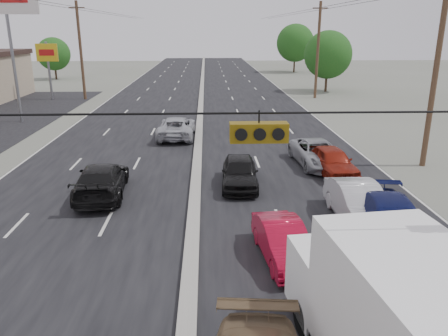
{
  "coord_description": "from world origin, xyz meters",
  "views": [
    {
      "loc": [
        0.57,
        -7.65,
        7.22
      ],
      "look_at": [
        1.2,
        8.09,
        2.2
      ],
      "focal_mm": 35.0,
      "sensor_mm": 36.0,
      "label": 1
    }
  ],
  "objects": [
    {
      "name": "center_median",
      "position": [
        0.0,
        30.0,
        0.1
      ],
      "size": [
        0.5,
        160.0,
        0.2
      ],
      "primitive_type": "cube",
      "color": "gray",
      "rests_on": "ground"
    },
    {
      "name": "traffic_signals",
      "position": [
        1.4,
        0.0,
        5.49
      ],
      "size": [
        25.0,
        0.3,
        0.54
      ],
      "color": "black",
      "rests_on": "ground"
    },
    {
      "name": "utility_pole_right_c",
      "position": [
        12.5,
        40.0,
        5.11
      ],
      "size": [
        1.6,
        0.3,
        10.0
      ],
      "color": "#422D1E",
      "rests_on": "ground"
    },
    {
      "name": "queue_car_a",
      "position": [
        2.11,
        12.05,
        0.71
      ],
      "size": [
        1.91,
        4.28,
        1.43
      ],
      "primitive_type": "imported",
      "rotation": [
        0.0,
        0.0,
        -0.05
      ],
      "color": "black",
      "rests_on": "ground"
    },
    {
      "name": "tree_right_mid",
      "position": [
        15.0,
        45.0,
        4.34
      ],
      "size": [
        5.6,
        5.6,
        7.14
      ],
      "color": "#382619",
      "rests_on": "ground"
    },
    {
      "name": "road_surface",
      "position": [
        0.0,
        30.0,
        0.0
      ],
      "size": [
        20.0,
        160.0,
        0.02
      ],
      "primitive_type": "cube",
      "color": "black",
      "rests_on": "ground"
    },
    {
      "name": "box_truck",
      "position": [
        4.18,
        -0.88,
        1.77
      ],
      "size": [
        3.08,
        7.03,
        3.46
      ],
      "rotation": [
        0.0,
        0.0,
        0.11
      ],
      "color": "black",
      "rests_on": "ground"
    },
    {
      "name": "red_sedan",
      "position": [
        3.0,
        5.02,
        0.63
      ],
      "size": [
        1.75,
        3.94,
        1.26
      ],
      "primitive_type": "imported",
      "rotation": [
        0.0,
        0.0,
        0.11
      ],
      "color": "#AD0A26",
      "rests_on": "ground"
    },
    {
      "name": "queue_car_c",
      "position": [
        6.66,
        15.24,
        0.68
      ],
      "size": [
        2.65,
        5.08,
        1.37
      ],
      "primitive_type": "imported",
      "rotation": [
        0.0,
        0.0,
        0.08
      ],
      "color": "#9A9CA1",
      "rests_on": "ground"
    },
    {
      "name": "oncoming_near",
      "position": [
        -4.2,
        11.08,
        0.74
      ],
      "size": [
        2.46,
        5.24,
        1.48
      ],
      "primitive_type": "imported",
      "rotation": [
        0.0,
        0.0,
        3.22
      ],
      "color": "black",
      "rests_on": "ground"
    },
    {
      "name": "queue_car_d",
      "position": [
        7.0,
        5.97,
        0.76
      ],
      "size": [
        2.85,
        5.51,
        1.53
      ],
      "primitive_type": "imported",
      "rotation": [
        0.0,
        0.0,
        -0.14
      ],
      "color": "#0F164E",
      "rests_on": "ground"
    },
    {
      "name": "pole_sign_billboard",
      "position": [
        -14.5,
        28.0,
        8.87
      ],
      "size": [
        5.0,
        0.25,
        11.0
      ],
      "color": "slate",
      "rests_on": "ground"
    },
    {
      "name": "pole_sign_far",
      "position": [
        -16.0,
        40.0,
        4.41
      ],
      "size": [
        2.2,
        0.25,
        6.0
      ],
      "color": "slate",
      "rests_on": "ground"
    },
    {
      "name": "oncoming_far",
      "position": [
        -1.53,
        22.12,
        0.72
      ],
      "size": [
        2.51,
        5.26,
        1.45
      ],
      "primitive_type": "imported",
      "rotation": [
        0.0,
        0.0,
        3.12
      ],
      "color": "#ABADB3",
      "rests_on": "ground"
    },
    {
      "name": "tree_right_far",
      "position": [
        16.0,
        70.0,
        4.96
      ],
      "size": [
        6.4,
        6.4,
        8.16
      ],
      "color": "#382619",
      "rests_on": "ground"
    },
    {
      "name": "queue_car_b",
      "position": [
        6.42,
        7.82,
        0.75
      ],
      "size": [
        1.63,
        4.57,
        1.5
      ],
      "primitive_type": "imported",
      "rotation": [
        0.0,
        0.0,
        0.01
      ],
      "color": "silver",
      "rests_on": "ground"
    },
    {
      "name": "tree_left_far",
      "position": [
        -22.0,
        60.0,
        3.72
      ],
      "size": [
        4.8,
        4.8,
        6.12
      ],
      "color": "#382619",
      "rests_on": "ground"
    },
    {
      "name": "utility_pole_right_b",
      "position": [
        12.5,
        15.0,
        5.11
      ],
      "size": [
        1.6,
        0.3,
        10.0
      ],
      "color": "#422D1E",
      "rests_on": "ground"
    },
    {
      "name": "utility_pole_left_c",
      "position": [
        -12.5,
        40.0,
        5.11
      ],
      "size": [
        1.6,
        0.3,
        10.0
      ],
      "color": "#422D1E",
      "rests_on": "ground"
    },
    {
      "name": "queue_car_e",
      "position": [
        7.0,
        13.62,
        0.71
      ],
      "size": [
        2.15,
        4.35,
        1.43
      ],
      "primitive_type": "imported",
      "rotation": [
        0.0,
        0.0,
        0.11
      ],
      "color": "maroon",
      "rests_on": "ground"
    }
  ]
}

